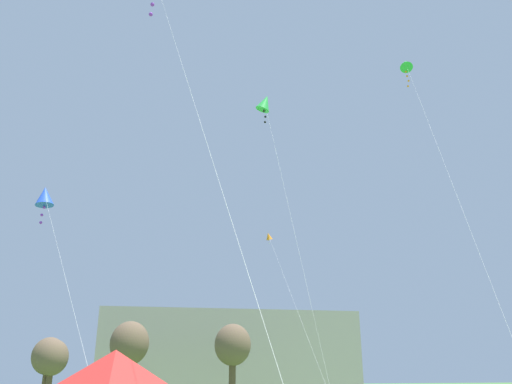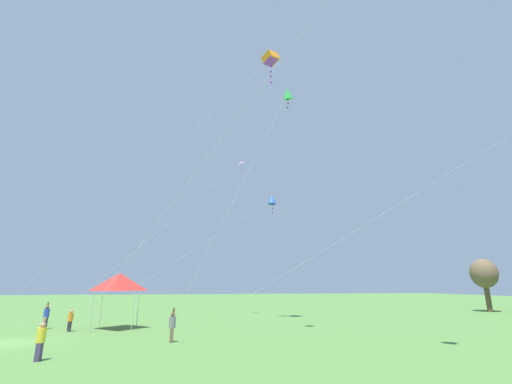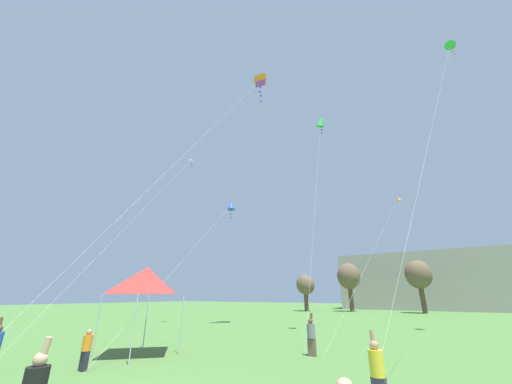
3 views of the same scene
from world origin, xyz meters
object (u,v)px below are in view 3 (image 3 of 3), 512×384
object	(u,v)px
festival_tent	(146,280)
kite_orange_box_4	(260,81)
kite_blue_diamond_5	(231,205)
person_orange_shirt	(86,348)
kite_green_diamond_2	(321,122)
kite_green_diamond_1	(450,43)
person_yellow_shirt	(377,371)
kite_orange_diamond_0	(398,199)
person_grey_shirt	(311,335)
kite_pink_delta_3	(190,162)

from	to	relation	value
festival_tent	kite_orange_box_4	xyz separation A→B (m)	(-0.63, 13.08, 23.37)
kite_orange_box_4	kite_blue_diamond_5	distance (m)	15.29
person_orange_shirt	kite_green_diamond_2	bearing A→B (deg)	3.03
festival_tent	kite_blue_diamond_5	distance (m)	17.60
festival_tent	kite_green_diamond_1	bearing A→B (deg)	43.06
person_yellow_shirt	kite_orange_diamond_0	size ratio (longest dim) A/B	0.07
festival_tent	kite_orange_diamond_0	size ratio (longest dim) A/B	0.17
person_yellow_shirt	kite_green_diamond_2	bearing A→B (deg)	-63.20
person_orange_shirt	kite_orange_box_4	distance (m)	30.77
kite_orange_box_4	person_yellow_shirt	bearing A→B (deg)	-49.18
kite_green_diamond_2	kite_orange_box_4	xyz separation A→B (m)	(-6.99, 0.36, 8.44)
person_grey_shirt	kite_green_diamond_1	world-z (taller)	kite_green_diamond_1
person_grey_shirt	kite_green_diamond_1	bearing A→B (deg)	-14.30
festival_tent	kite_pink_delta_3	world-z (taller)	kite_pink_delta_3
festival_tent	person_yellow_shirt	bearing A→B (deg)	-5.69
person_orange_shirt	kite_orange_diamond_0	xyz separation A→B (m)	(9.56, 33.06, 14.09)
person_yellow_shirt	person_grey_shirt	xyz separation A→B (m)	(-4.23, 5.78, 0.03)
person_yellow_shirt	kite_green_diamond_1	size ratio (longest dim) A/B	0.07
kite_green_diamond_1	kite_pink_delta_3	distance (m)	29.11
kite_orange_diamond_0	kite_green_diamond_1	xyz separation A→B (m)	(7.89, -12.92, 10.60)
person_grey_shirt	kite_orange_box_4	bearing A→B (deg)	70.35
person_grey_shirt	kite_green_diamond_2	world-z (taller)	kite_green_diamond_2
kite_pink_delta_3	kite_blue_diamond_5	xyz separation A→B (m)	(3.69, 3.34, -5.06)
kite_pink_delta_3	kite_blue_diamond_5	size ratio (longest dim) A/B	1.01
person_orange_shirt	kite_pink_delta_3	xyz separation A→B (m)	(-9.86, 13.96, 16.72)
festival_tent	person_orange_shirt	size ratio (longest dim) A/B	2.83
kite_orange_diamond_0	kite_orange_box_4	xyz separation A→B (m)	(-11.00, -16.90, 12.05)
festival_tent	kite_pink_delta_3	size ratio (longest dim) A/B	0.24
kite_orange_diamond_0	kite_blue_diamond_5	size ratio (longest dim) A/B	1.42
person_yellow_shirt	kite_green_diamond_1	distance (m)	31.31
festival_tent	kite_green_diamond_2	xyz separation A→B (m)	(6.36, 12.72, 14.93)
person_grey_shirt	person_orange_shirt	bearing A→B (deg)	165.99
person_yellow_shirt	kite_green_diamond_1	xyz separation A→B (m)	(6.59, 18.23, 24.59)
kite_green_diamond_1	kite_blue_diamond_5	distance (m)	27.13
kite_pink_delta_3	kite_orange_box_4	world-z (taller)	kite_orange_box_4
kite_green_diamond_2	person_grey_shirt	bearing A→B (deg)	-82.43
kite_orange_box_4	kite_blue_diamond_5	xyz separation A→B (m)	(-4.73, 1.15, -14.49)
kite_orange_diamond_0	kite_pink_delta_3	bearing A→B (deg)	-135.47
kite_green_diamond_1	person_yellow_shirt	bearing A→B (deg)	-109.88
kite_blue_diamond_5	person_orange_shirt	bearing A→B (deg)	-70.35
kite_green_diamond_2	kite_pink_delta_3	distance (m)	15.55
kite_green_diamond_1	kite_pink_delta_3	xyz separation A→B (m)	(-27.31, -6.18, -7.98)
kite_orange_box_4	person_grey_shirt	bearing A→B (deg)	-46.37
kite_pink_delta_3	kite_orange_box_4	bearing A→B (deg)	14.63
person_grey_shirt	kite_blue_diamond_5	size ratio (longest dim) A/B	0.11
person_orange_shirt	kite_orange_diamond_0	world-z (taller)	kite_orange_diamond_0
kite_green_diamond_1	kite_blue_diamond_5	size ratio (longest dim) A/B	1.45
kite_orange_diamond_0	kite_green_diamond_1	bearing A→B (deg)	-58.59
person_grey_shirt	kite_green_diamond_2	size ratio (longest dim) A/B	0.10
kite_green_diamond_1	kite_green_diamond_2	bearing A→B (deg)	-159.94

